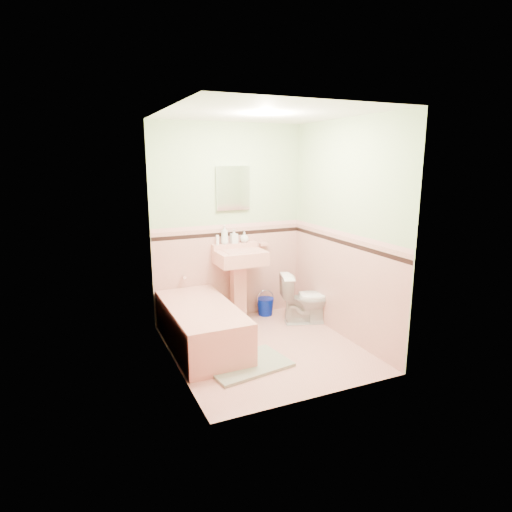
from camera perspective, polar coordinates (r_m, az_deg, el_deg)
name	(u,v)px	position (r m, az deg, el deg)	size (l,w,h in m)	color
floor	(265,348)	(4.90, 1.22, -12.09)	(2.20, 2.20, 0.00)	#DF9F92
ceiling	(266,113)	(4.47, 1.38, 18.43)	(2.20, 2.20, 0.00)	white
wall_back	(229,224)	(5.52, -3.61, 4.31)	(2.50, 2.50, 0.00)	#F3E9C6
wall_front	(323,259)	(3.58, 8.84, -0.44)	(2.50, 2.50, 0.00)	#F3E9C6
wall_left	(171,245)	(4.20, -11.15, 1.42)	(2.50, 2.50, 0.00)	#F3E9C6
wall_right	(345,231)	(5.02, 11.68, 3.23)	(2.50, 2.50, 0.00)	#F3E9C6
wainscot_back	(230,273)	(5.64, -3.47, -2.25)	(2.00, 2.00, 0.00)	#E1A597
wainscot_front	(319,333)	(3.79, 8.41, -10.03)	(2.00, 2.00, 0.00)	#E1A597
wainscot_left	(175,309)	(4.37, -10.63, -6.95)	(2.20, 2.20, 0.00)	#E1A597
wainscot_right	(341,286)	(5.16, 11.25, -3.91)	(2.20, 2.20, 0.00)	#E1A597
accent_back	(230,234)	(5.52, -3.52, 2.95)	(2.00, 2.00, 0.00)	black
accent_front	(321,274)	(3.62, 8.62, -2.39)	(2.00, 2.00, 0.00)	black
accent_left	(174,258)	(4.23, -10.84, -0.29)	(2.20, 2.20, 0.00)	black
accent_right	(343,243)	(5.03, 11.45, 1.76)	(2.20, 2.20, 0.00)	black
cap_back	(229,226)	(5.51, -3.54, 3.98)	(2.00, 2.00, 0.00)	#DFA29B
cap_front	(321,262)	(3.60, 8.67, -0.85)	(2.00, 2.00, 0.00)	#DFA29B
cap_left	(173,248)	(4.21, -10.90, 1.04)	(2.20, 2.20, 0.00)	#DFA29B
cap_right	(343,234)	(5.02, 11.50, 2.88)	(2.20, 2.20, 0.00)	#DFA29B
bathtub	(201,327)	(4.89, -7.24, -9.38)	(0.70, 1.50, 0.45)	#DA9282
tub_faucet	(183,277)	(5.42, -9.59, -2.71)	(0.04, 0.04, 0.12)	silver
sink	(240,287)	(5.49, -2.12, -4.08)	(0.60, 0.49, 0.94)	#DA9282
sink_faucet	(236,248)	(5.50, -2.71, 1.11)	(0.02, 0.02, 0.10)	silver
medicine_cabinet	(233,188)	(5.46, -3.06, 8.98)	(0.44, 0.04, 0.55)	white
soap_dish	(263,244)	(5.71, 1.00, 1.57)	(0.11, 0.06, 0.04)	#DA9282
soap_bottle_left	(224,235)	(5.46, -4.20, 2.85)	(0.09, 0.09, 0.24)	#B2B2B2
soap_bottle_mid	(234,236)	(5.50, -2.94, 2.65)	(0.08, 0.08, 0.18)	#B2B2B2
soap_bottle_right	(244,237)	(5.56, -1.57, 2.54)	(0.11, 0.11, 0.14)	#B2B2B2
tube	(217,240)	(5.44, -5.13, 2.15)	(0.04, 0.04, 0.12)	white
toilet	(306,298)	(5.55, 6.58, -5.60)	(0.36, 0.63, 0.64)	white
bucket	(265,307)	(5.83, 1.24, -6.71)	(0.23, 0.23, 0.23)	#021691
bath_mat	(247,364)	(4.51, -1.17, -14.17)	(0.82, 0.55, 0.03)	gray
shoe	(238,359)	(4.51, -2.41, -13.49)	(0.15, 0.07, 0.06)	#BF1E59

